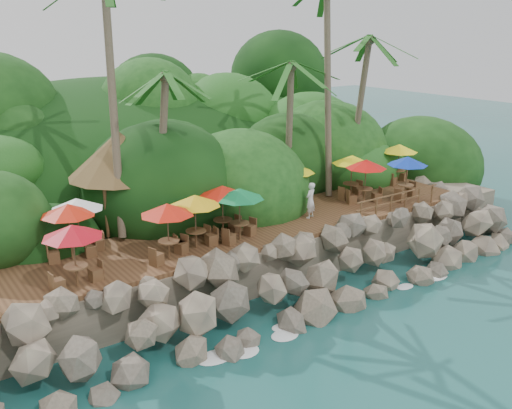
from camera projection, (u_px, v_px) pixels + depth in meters
ground at (339, 317)px, 23.82m from camera, size 140.00×140.00×0.00m
land_base at (165, 201)px, 35.97m from camera, size 32.00×25.20×2.10m
jungle_hill at (120, 190)px, 42.13m from camera, size 44.80×28.00×15.40m
seawall at (308, 276)px, 25.03m from camera, size 29.00×4.00×2.30m
terrace at (256, 228)px, 27.83m from camera, size 26.00×5.00×0.20m
jungle_foliage at (173, 221)px, 35.51m from camera, size 44.00×16.00×12.00m
foam_line at (334, 314)px, 24.04m from camera, size 25.20×0.80×0.06m
palms at (215, 22)px, 27.00m from camera, size 29.35×6.72×13.11m
palapa at (120, 154)px, 27.16m from camera, size 5.03×5.03×4.60m
dining_clusters at (256, 186)px, 27.19m from camera, size 23.39×5.45×2.44m
railing at (398, 200)px, 29.92m from camera, size 6.10×0.10×1.00m
waiter at (310, 200)px, 28.75m from camera, size 0.78×0.65×1.84m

